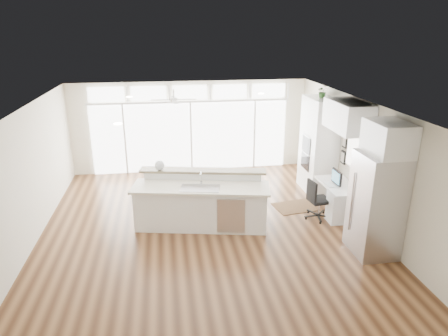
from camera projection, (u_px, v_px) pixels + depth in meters
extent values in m
cube|color=#442715|center=(206.00, 230.00, 8.70)|extent=(7.00, 8.00, 0.02)
cube|color=silver|center=(204.00, 107.00, 7.79)|extent=(7.00, 8.00, 0.02)
cube|color=beige|center=(191.00, 127.00, 11.97)|extent=(7.00, 0.04, 2.70)
cube|color=beige|center=(243.00, 291.00, 4.51)|extent=(7.00, 0.04, 2.70)
cube|color=beige|center=(26.00, 181.00, 7.74)|extent=(0.04, 8.00, 2.70)
cube|color=beige|center=(364.00, 163.00, 8.74)|extent=(0.04, 8.00, 2.70)
cube|color=white|center=(191.00, 137.00, 12.01)|extent=(5.80, 0.06, 2.08)
cube|color=white|center=(190.00, 92.00, 11.57)|extent=(5.90, 0.06, 0.40)
cube|color=white|center=(357.00, 151.00, 8.95)|extent=(0.04, 0.85, 0.85)
cube|color=silver|center=(174.00, 96.00, 10.40)|extent=(1.16, 1.16, 0.32)
cube|color=silver|center=(203.00, 106.00, 7.98)|extent=(3.40, 3.00, 0.02)
cube|color=white|center=(318.00, 146.00, 10.40)|extent=(0.64, 1.20, 2.50)
cube|color=white|center=(338.00, 199.00, 9.29)|extent=(0.72, 1.30, 0.76)
cube|color=white|center=(348.00, 116.00, 8.64)|extent=(0.64, 1.30, 0.64)
cube|color=silver|center=(376.00, 205.00, 7.54)|extent=(0.76, 0.90, 2.00)
cube|color=white|center=(389.00, 138.00, 7.12)|extent=(0.64, 0.90, 0.60)
cube|color=black|center=(344.00, 149.00, 9.58)|extent=(0.06, 0.22, 0.80)
cube|color=white|center=(201.00, 202.00, 8.66)|extent=(3.10, 1.67, 1.17)
cube|color=#331E10|center=(295.00, 207.00, 9.79)|extent=(1.10, 0.87, 0.01)
cube|color=black|center=(319.00, 200.00, 9.08)|extent=(0.54, 0.51, 0.93)
sphere|color=silver|center=(160.00, 165.00, 8.85)|extent=(0.28, 0.28, 0.22)
cube|color=black|center=(337.00, 177.00, 9.09)|extent=(0.09, 0.44, 0.36)
cube|color=white|center=(329.00, 185.00, 9.13)|extent=(0.14, 0.35, 0.02)
imported|color=#2E5C27|center=(323.00, 93.00, 9.95)|extent=(0.29, 0.32, 0.25)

